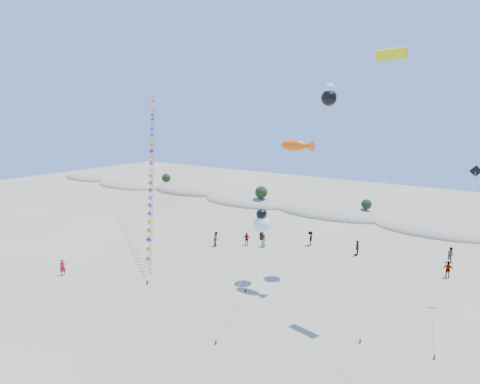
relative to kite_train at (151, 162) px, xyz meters
name	(u,v)px	position (x,y,z in m)	size (l,w,h in m)	color
ground	(93,337)	(14.78, -20.32, -9.98)	(160.00, 160.00, 0.00)	#7E7457
dune_ridge	(335,213)	(15.84, 24.82, -9.87)	(145.30, 11.49, 5.57)	gray
kite_train	(151,162)	(0.00, 0.00, 0.00)	(21.39, 21.81, 19.66)	#3F2D1E
fish_kite	(297,146)	(22.47, -3.21, 3.25)	(3.14, 13.41, 13.82)	#3F2D1E
cartoon_kite_low	(262,222)	(19.59, -4.48, -4.10)	(1.60, 4.12, 7.18)	#3F2D1E
cartoon_kite_high	(329,96)	(23.31, 1.90, 7.78)	(9.02, 12.79, 19.06)	#3F2D1E
parafoil_kite	(391,59)	(30.60, -4.44, 10.09)	(4.57, 11.99, 20.87)	#3F2D1E
dark_kite	(466,215)	(36.28, -0.87, -1.77)	(0.98, 11.71, 11.88)	#3F2D1E
flyer_foreground	(63,267)	(2.39, -14.84, -9.16)	(0.60, 0.40, 1.66)	red
beachgoers	(328,246)	(21.99, 6.60, -9.13)	(30.55, 11.65, 1.81)	slate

